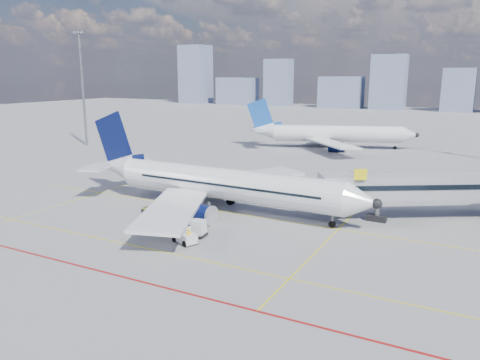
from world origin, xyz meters
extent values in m
plane|color=gray|center=(0.00, 0.00, 0.00)|extent=(420.00, 420.00, 0.00)
cube|color=#D5C60B|center=(0.00, 8.00, 0.01)|extent=(60.00, 0.18, 0.01)
cube|color=#D5C60B|center=(0.00, -6.00, 0.01)|extent=(80.00, 0.15, 0.01)
cube|color=#D5C60B|center=(14.00, 2.00, 0.01)|extent=(0.15, 28.00, 0.01)
cube|color=#D5C60B|center=(-20.00, 8.00, 0.01)|extent=(0.15, 30.00, 0.01)
cube|color=maroon|center=(0.00, -12.00, 0.01)|extent=(90.00, 0.25, 0.01)
cube|color=#93959B|center=(22.25, 16.15, 3.90)|extent=(20.84, 13.93, 2.60)
cube|color=black|center=(22.25, 16.15, 4.10)|extent=(20.52, 13.82, 0.55)
cube|color=#93959B|center=(12.70, 10.50, 3.90)|extent=(4.49, 4.56, 3.00)
cube|color=black|center=(17.00, 12.80, 0.35)|extent=(2.20, 1.00, 0.70)
cylinder|color=slate|center=(17.00, 12.80, 1.70)|extent=(0.56, 0.56, 2.70)
cube|color=#D5C60B|center=(15.50, 10.30, 5.70)|extent=(1.26, 0.82, 1.20)
cylinder|color=slate|center=(-55.00, 40.00, 12.50)|extent=(0.56, 0.56, 25.00)
cube|color=slate|center=(-55.00, 40.00, 25.20)|extent=(3.20, 0.40, 0.50)
cube|color=#B3B5BB|center=(-56.20, 39.75, 25.20)|extent=(0.60, 0.15, 0.35)
cube|color=#B3B5BB|center=(-55.00, 39.75, 25.20)|extent=(0.60, 0.15, 0.35)
cube|color=#B3B5BB|center=(-53.80, 39.75, 25.20)|extent=(0.60, 0.15, 0.35)
cube|color=slate|center=(-122.00, 190.00, 15.98)|extent=(15.17, 13.41, 31.95)
cube|color=slate|center=(-95.17, 190.00, 7.16)|extent=(21.45, 10.08, 14.31)
cube|color=slate|center=(-70.96, 190.00, 11.89)|extent=(13.81, 8.05, 23.78)
cube|color=slate|center=(-37.54, 190.00, 7.52)|extent=(20.24, 11.83, 15.03)
cube|color=slate|center=(-15.25, 190.00, 12.51)|extent=(15.19, 11.15, 25.02)
cube|color=slate|center=(14.71, 190.00, 9.39)|extent=(13.11, 12.54, 18.79)
cylinder|color=silver|center=(0.07, 8.57, 3.30)|extent=(29.37, 4.55, 3.81)
cone|color=silver|center=(16.46, 8.16, 3.30)|extent=(3.61, 3.90, 3.81)
sphere|color=black|center=(17.83, 8.12, 3.30)|extent=(1.10, 1.10, 1.07)
cone|color=silver|center=(-17.69, 9.02, 3.84)|extent=(6.34, 3.96, 3.81)
cube|color=black|center=(15.20, 8.19, 3.84)|extent=(1.50, 1.50, 0.44)
cube|color=silver|center=(-1.17, 17.39, 2.25)|extent=(11.51, 16.73, 0.56)
cube|color=silver|center=(-1.62, -0.17, 2.25)|extent=(10.87, 16.83, 0.56)
cylinder|color=#08103D|center=(-0.28, 14.25, 1.03)|extent=(3.57, 2.33, 2.25)
cylinder|color=#08103D|center=(-0.56, 2.93, 1.03)|extent=(3.57, 2.33, 2.25)
cylinder|color=#B3B5BB|center=(1.58, 14.20, 1.03)|extent=(0.40, 2.31, 2.30)
cylinder|color=#B3B5BB|center=(1.29, 2.88, 1.03)|extent=(0.40, 2.31, 2.30)
cube|color=#08103D|center=(-17.69, 9.02, 7.20)|extent=(6.70, 0.48, 8.32)
cube|color=#08103D|center=(-15.35, 8.96, 4.86)|extent=(5.51, 0.43, 2.10)
cube|color=silver|center=(-18.00, 12.16, 4.18)|extent=(4.86, 6.18, 0.21)
cube|color=silver|center=(-18.16, 5.91, 4.18)|extent=(4.66, 6.15, 0.21)
cylinder|color=slate|center=(13.24, 8.24, 0.90)|extent=(0.29, 0.29, 1.80)
cylinder|color=black|center=(13.24, 8.24, 0.38)|extent=(0.77, 0.30, 0.76)
cylinder|color=slate|center=(-0.84, 11.14, 0.80)|extent=(0.33, 0.33, 1.60)
cylinder|color=black|center=(-0.84, 11.14, 0.50)|extent=(1.02, 0.68, 1.00)
cylinder|color=slate|center=(-0.97, 6.06, 0.80)|extent=(0.33, 0.33, 1.60)
cylinder|color=black|center=(-0.97, 6.06, 0.50)|extent=(1.02, 0.68, 1.00)
cube|color=black|center=(0.60, 10.44, 3.59)|extent=(24.01, 0.71, 0.25)
cube|color=black|center=(0.51, 6.68, 3.59)|extent=(24.01, 0.71, 0.25)
cylinder|color=silver|center=(-2.15, 62.50, 3.30)|extent=(27.55, 13.06, 3.64)
cone|color=silver|center=(12.58, 67.89, 3.30)|extent=(4.41, 4.58, 3.64)
sphere|color=black|center=(13.80, 68.34, 3.30)|extent=(1.32, 1.32, 1.03)
cone|color=silver|center=(-18.10, 56.65, 3.81)|extent=(6.86, 5.47, 3.64)
cube|color=black|center=(11.44, 67.48, 3.81)|extent=(1.80, 1.80, 0.42)
cube|color=silver|center=(-6.35, 69.90, 2.30)|extent=(5.89, 15.70, 0.54)
cube|color=silver|center=(-0.57, 54.12, 2.30)|extent=(14.22, 14.44, 0.54)
cylinder|color=#08103D|center=(-4.45, 67.42, 1.13)|extent=(3.89, 3.17, 2.15)
cylinder|color=#08103D|center=(-0.72, 57.25, 1.13)|extent=(3.89, 3.17, 2.15)
cylinder|color=#B3B5BB|center=(-2.78, 68.03, 1.13)|extent=(1.07, 2.18, 2.20)
cylinder|color=#B3B5BB|center=(0.94, 57.86, 1.13)|extent=(1.07, 2.18, 2.20)
cube|color=#16479C|center=(-18.10, 56.65, 7.03)|extent=(6.11, 2.48, 7.96)
cube|color=#16479C|center=(-16.00, 57.42, 4.79)|extent=(5.04, 2.08, 2.01)
cube|color=silver|center=(-19.48, 59.32, 4.14)|extent=(2.97, 5.32, 0.21)
cube|color=silver|center=(-17.42, 53.71, 4.14)|extent=(5.58, 5.76, 0.21)
cylinder|color=black|center=(-3.86, 64.45, 0.50)|extent=(1.16, 0.95, 1.00)
cylinder|color=black|center=(-2.19, 59.89, 0.50)|extent=(1.16, 0.95, 1.00)
cylinder|color=black|center=(9.69, 66.83, 0.38)|extent=(0.81, 0.52, 0.76)
cube|color=silver|center=(1.89, -3.11, 0.62)|extent=(2.82, 2.20, 0.91)
cube|color=silver|center=(1.47, -2.94, 1.30)|extent=(1.54, 1.63, 0.68)
cube|color=black|center=(1.47, -2.94, 1.53)|extent=(1.41, 1.54, 0.40)
cylinder|color=black|center=(0.81, -3.35, 0.32)|extent=(0.68, 0.47, 0.64)
cylinder|color=black|center=(1.28, -2.19, 0.32)|extent=(0.68, 0.47, 0.64)
cylinder|color=black|center=(2.50, -4.03, 0.32)|extent=(0.68, 0.47, 0.64)
cylinder|color=black|center=(2.96, -2.87, 0.32)|extent=(0.68, 0.47, 0.64)
cube|color=black|center=(1.28, -1.08, 0.28)|extent=(3.32, 1.74, 0.16)
cube|color=silver|center=(0.49, -1.16, 1.07)|extent=(1.51, 1.47, 1.38)
cube|color=silver|center=(2.08, -1.00, 1.07)|extent=(1.51, 1.47, 1.38)
cylinder|color=black|center=(0.11, -1.83, 0.14)|extent=(0.30, 0.15, 0.28)
cylinder|color=black|center=(-0.02, -0.59, 0.14)|extent=(0.30, 0.15, 0.28)
cylinder|color=black|center=(2.58, -1.57, 0.14)|extent=(0.30, 0.15, 0.28)
cylinder|color=black|center=(2.45, -0.34, 0.14)|extent=(0.30, 0.15, 0.28)
cube|color=black|center=(-6.35, 3.44, 0.41)|extent=(4.03, 2.37, 0.63)
cube|color=black|center=(-5.65, 3.65, 1.36)|extent=(5.46, 2.39, 1.67)
cube|color=#D5C60B|center=(-5.79, 4.12, 1.36)|extent=(5.24, 1.60, 1.74)
cube|color=#D5C60B|center=(-5.51, 3.17, 1.36)|extent=(5.24, 1.60, 1.74)
cylinder|color=black|center=(-7.56, 2.43, 0.27)|extent=(0.58, 0.36, 0.54)
cylinder|color=black|center=(-7.91, 3.64, 0.27)|extent=(0.58, 0.36, 0.54)
cylinder|color=black|center=(-4.78, 3.24, 0.27)|extent=(0.58, 0.36, 0.54)
cylinder|color=black|center=(-5.14, 4.46, 0.27)|extent=(0.58, 0.36, 0.54)
imported|color=yellow|center=(2.56, -3.42, 0.84)|extent=(0.70, 0.72, 1.67)
camera|label=1|loc=(26.80, -38.94, 16.18)|focal=35.00mm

